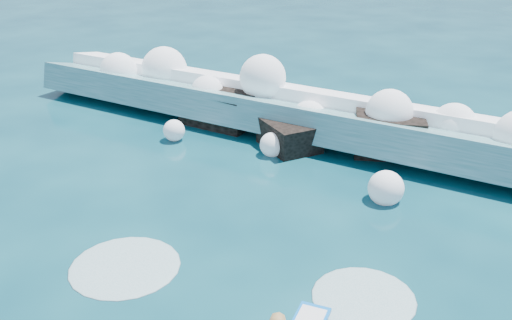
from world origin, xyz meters
name	(u,v)px	position (x,y,z in m)	size (l,w,h in m)	color
ground	(158,224)	(0.00, 0.00, 0.00)	(200.00, 200.00, 0.00)	#083542
breaking_wave	(290,112)	(-0.15, 7.02, 0.59)	(19.67, 2.99, 1.70)	teal
rock_cluster	(290,124)	(0.19, 6.42, 0.44)	(8.12, 3.37, 1.39)	black
wave_spray	(282,97)	(-0.39, 6.93, 1.10)	(15.45, 5.02, 2.44)	white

